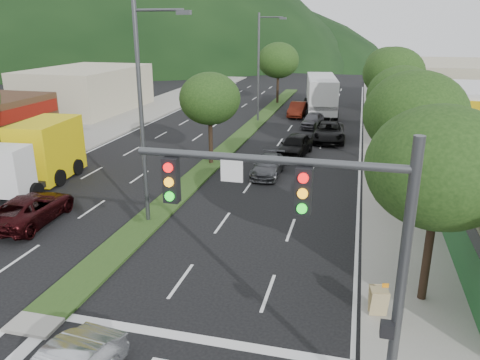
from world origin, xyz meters
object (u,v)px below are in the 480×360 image
(car_queue_a, at_px, (295,145))
(box_truck, at_px, (39,156))
(tree_med_far, at_px, (278,60))
(car_queue_c, at_px, (298,109))
(car_queue_b, at_px, (268,166))
(tree_r_b, at_px, (415,114))
(tree_r_e, at_px, (388,67))
(streetlight_near, at_px, (145,106))
(car_queue_d, at_px, (328,132))
(car_queue_e, at_px, (313,120))
(motorhome, at_px, (321,94))
(tree_r_d, at_px, (394,73))
(tree_r_c, at_px, (402,96))
(suv_maroon, at_px, (31,209))
(a_frame_sign, at_px, (379,299))
(tree_med_near, at_px, (210,99))
(tree_r_a, at_px, (440,168))
(traffic_signal, at_px, (331,237))
(streetlight_mid, at_px, (261,63))

(car_queue_a, relative_size, box_truck, 0.60)
(tree_med_far, height_order, car_queue_c, tree_med_far)
(car_queue_b, relative_size, box_truck, 0.55)
(tree_r_b, bearing_deg, tree_med_far, 110.56)
(tree_r_e, bearing_deg, car_queue_a, -110.24)
(streetlight_near, bearing_deg, tree_r_b, 18.73)
(car_queue_d, relative_size, car_queue_e, 1.35)
(motorhome, bearing_deg, car_queue_d, -89.87)
(tree_r_b, height_order, motorhome, tree_r_b)
(tree_r_d, xyz_separation_m, car_queue_b, (-7.81, -13.41, -4.58))
(tree_r_c, bearing_deg, car_queue_a, 166.78)
(box_truck, xyz_separation_m, motorhome, (14.07, 27.21, 0.33))
(suv_maroon, xyz_separation_m, a_frame_sign, (15.87, -3.91, 0.01))
(box_truck, distance_m, motorhome, 30.63)
(tree_r_d, distance_m, car_queue_d, 7.35)
(tree_med_near, height_order, car_queue_a, tree_med_near)
(suv_maroon, relative_size, box_truck, 0.67)
(car_queue_a, height_order, car_queue_b, car_queue_a)
(tree_med_far, xyz_separation_m, box_truck, (-8.57, -32.25, -3.30))
(tree_r_a, xyz_separation_m, tree_r_d, (0.00, 26.00, 0.36))
(tree_r_c, distance_m, car_queue_d, 9.07)
(car_queue_a, distance_m, a_frame_sign, 19.67)
(suv_maroon, height_order, car_queue_c, car_queue_c)
(tree_r_c, xyz_separation_m, tree_med_near, (-12.00, -2.00, -0.32))
(car_queue_b, bearing_deg, car_queue_d, 73.62)
(traffic_signal, xyz_separation_m, streetlight_mid, (-8.82, 34.54, 0.94))
(tree_r_e, xyz_separation_m, tree_med_near, (-12.00, -22.00, -0.46))
(streetlight_near, height_order, suv_maroon, streetlight_near)
(tree_r_d, distance_m, motorhome, 11.50)
(tree_med_far, bearing_deg, tree_r_c, -63.43)
(car_queue_e, distance_m, box_truck, 24.32)
(car_queue_a, distance_m, motorhome, 17.41)
(car_queue_d, distance_m, box_truck, 21.69)
(streetlight_near, bearing_deg, tree_r_c, 45.49)
(streetlight_near, bearing_deg, car_queue_d, 69.35)
(tree_r_a, height_order, tree_r_c, tree_r_a)
(streetlight_mid, xyz_separation_m, box_truck, (-8.78, -21.25, -3.88))
(a_frame_sign, bearing_deg, traffic_signal, -119.55)
(tree_med_far, xyz_separation_m, suv_maroon, (-5.37, -37.44, -4.31))
(traffic_signal, bearing_deg, streetlight_mid, 104.33)
(car_queue_e, bearing_deg, tree_med_near, -105.82)
(tree_r_a, height_order, car_queue_c, tree_r_a)
(car_queue_b, height_order, box_truck, box_truck)
(tree_r_a, xyz_separation_m, suv_maroon, (-17.37, 2.56, -4.13))
(streetlight_near, distance_m, car_queue_a, 15.26)
(car_queue_b, bearing_deg, tree_med_far, 99.14)
(car_queue_e, bearing_deg, tree_r_e, 58.03)
(tree_med_near, relative_size, car_queue_d, 1.11)
(traffic_signal, relative_size, car_queue_c, 1.59)
(tree_r_d, xyz_separation_m, streetlight_near, (-11.79, -22.00, 0.40))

